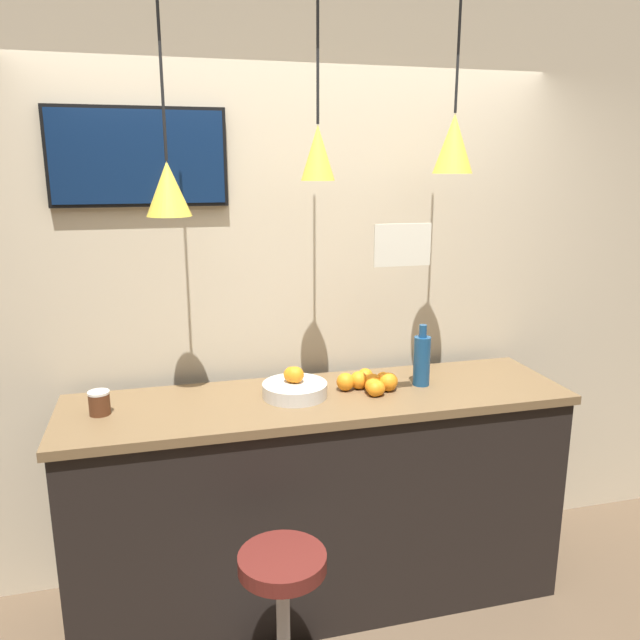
% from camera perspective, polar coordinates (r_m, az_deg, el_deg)
% --- Properties ---
extents(back_wall, '(8.00, 0.06, 2.90)m').
position_cam_1_polar(back_wall, '(3.09, -1.93, 2.84)').
color(back_wall, beige).
rests_on(back_wall, ground_plane).
extents(service_counter, '(2.27, 0.61, 1.04)m').
position_cam_1_polar(service_counter, '(3.04, 0.00, -16.09)').
color(service_counter, black).
rests_on(service_counter, ground_plane).
extents(bar_stool, '(0.37, 0.37, 0.70)m').
position_cam_1_polar(bar_stool, '(2.52, -3.39, -25.15)').
color(bar_stool, '#B7B7BC').
rests_on(bar_stool, ground_plane).
extents(fruit_bowl, '(0.29, 0.29, 0.14)m').
position_cam_1_polar(fruit_bowl, '(2.80, -2.33, -6.14)').
color(fruit_bowl, beige).
rests_on(fruit_bowl, service_counter).
extents(orange_pile, '(0.28, 0.25, 0.09)m').
position_cam_1_polar(orange_pile, '(2.88, 4.88, -5.68)').
color(orange_pile, orange).
rests_on(orange_pile, service_counter).
extents(juice_bottle, '(0.08, 0.08, 0.29)m').
position_cam_1_polar(juice_bottle, '(2.95, 9.29, -3.60)').
color(juice_bottle, navy).
rests_on(juice_bottle, service_counter).
extents(spread_jar, '(0.09, 0.09, 0.10)m').
position_cam_1_polar(spread_jar, '(2.75, -19.52, -7.15)').
color(spread_jar, '#562D19').
rests_on(spread_jar, service_counter).
extents(pendant_lamp_left, '(0.18, 0.18, 0.95)m').
position_cam_1_polar(pendant_lamp_left, '(2.59, -13.73, 11.71)').
color(pendant_lamp_left, black).
extents(pendant_lamp_middle, '(0.14, 0.14, 0.82)m').
position_cam_1_polar(pendant_lamp_middle, '(2.67, -0.20, 15.17)').
color(pendant_lamp_middle, black).
extents(pendant_lamp_right, '(0.18, 0.18, 0.79)m').
position_cam_1_polar(pendant_lamp_right, '(2.88, 12.13, 15.55)').
color(pendant_lamp_right, black).
extents(mounted_tv, '(0.76, 0.04, 0.43)m').
position_cam_1_polar(mounted_tv, '(2.91, -16.28, 14.11)').
color(mounted_tv, black).
extents(hanging_menu_board, '(0.24, 0.01, 0.17)m').
position_cam_1_polar(hanging_menu_board, '(2.53, 7.56, 6.82)').
color(hanging_menu_board, white).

